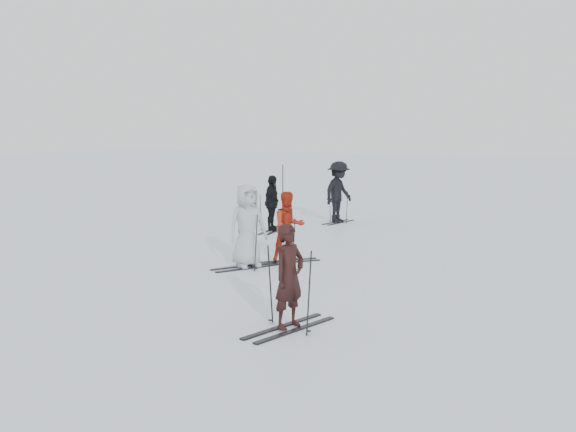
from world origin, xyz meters
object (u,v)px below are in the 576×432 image
(skier_near_dark, at_px, (289,278))
(skier_grey, at_px, (247,227))
(skier_uphill_left, at_px, (272,204))
(skier_red, at_px, (289,228))
(skier_uphill_far, at_px, (338,193))
(piste_marker, at_px, (283,187))

(skier_near_dark, relative_size, skier_grey, 0.87)
(skier_grey, distance_m, skier_uphill_left, 5.15)
(skier_near_dark, bearing_deg, skier_red, 42.83)
(skier_red, distance_m, skier_uphill_far, 6.53)
(skier_uphill_far, bearing_deg, skier_near_dark, -149.47)
(skier_uphill_left, xyz_separation_m, piste_marker, (-2.57, 4.93, 0.02))
(skier_red, distance_m, skier_grey, 1.12)
(skier_uphill_far, height_order, piste_marker, skier_uphill_far)
(skier_grey, bearing_deg, skier_uphill_far, 38.18)
(skier_near_dark, relative_size, piste_marker, 0.95)
(skier_near_dark, distance_m, skier_uphill_far, 11.53)
(piste_marker, bearing_deg, skier_grey, -63.33)
(skier_near_dark, relative_size, skier_red, 1.00)
(skier_grey, relative_size, skier_uphill_far, 0.93)
(skier_uphill_left, height_order, piste_marker, piste_marker)
(skier_near_dark, xyz_separation_m, skier_uphill_far, (-4.36, 10.67, 0.19))
(skier_near_dark, height_order, skier_grey, skier_grey)
(skier_uphill_far, bearing_deg, skier_uphill_left, 168.47)
(piste_marker, bearing_deg, skier_uphill_far, -33.02)
(skier_grey, height_order, piste_marker, skier_grey)
(piste_marker, bearing_deg, skier_red, -58.30)
(skier_near_dark, distance_m, skier_grey, 4.57)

